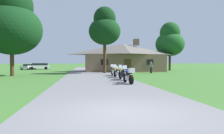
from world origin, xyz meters
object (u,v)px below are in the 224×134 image
object	(u,v)px
tree_left_near	(12,22)
parked_white_suv_far_left	(39,66)
bystander_gray_shirt_near_lodge	(151,67)
motorcycle_blue_nearest_to_camera	(129,76)
motorcycle_yellow_second_in_row	(124,74)
parked_silver_sedan_far_left	(29,67)
motorcycle_yellow_third_in_row	(118,72)
tree_right_of_lodge	(170,41)
motorcycle_orange_farthest_in_row	(114,71)
tree_by_lodge_front	(105,28)

from	to	relation	value
tree_left_near	parked_white_suv_far_left	size ratio (longest dim) A/B	2.20
bystander_gray_shirt_near_lodge	tree_left_near	world-z (taller)	tree_left_near
motorcycle_blue_nearest_to_camera	bystander_gray_shirt_near_lodge	world-z (taller)	bystander_gray_shirt_near_lodge
motorcycle_yellow_second_in_row	parked_silver_sedan_far_left	world-z (taller)	motorcycle_yellow_second_in_row
motorcycle_blue_nearest_to_camera	bystander_gray_shirt_near_lodge	bearing A→B (deg)	59.19
motorcycle_yellow_third_in_row	parked_silver_sedan_far_left	distance (m)	29.81
motorcycle_blue_nearest_to_camera	bystander_gray_shirt_near_lodge	xyz separation A→B (m)	(6.54, 13.63, 0.31)
motorcycle_yellow_third_in_row	parked_silver_sedan_far_left	bearing A→B (deg)	109.45
motorcycle_blue_nearest_to_camera	tree_left_near	distance (m)	16.26
parked_white_suv_far_left	tree_right_of_lodge	bearing A→B (deg)	-117.91
tree_right_of_lodge	parked_silver_sedan_far_left	xyz separation A→B (m)	(-28.34, 8.99, -5.11)
parked_white_suv_far_left	parked_silver_sedan_far_left	xyz separation A→B (m)	(-2.23, -0.05, -0.13)
motorcycle_yellow_second_in_row	tree_right_of_lodge	xyz separation A→B (m)	(13.14, 19.41, 5.15)
tree_right_of_lodge	parked_silver_sedan_far_left	bearing A→B (deg)	162.40
motorcycle_yellow_third_in_row	motorcycle_orange_farthest_in_row	size ratio (longest dim) A/B	0.99
motorcycle_yellow_third_in_row	parked_silver_sedan_far_left	size ratio (longest dim) A/B	0.46
motorcycle_orange_farthest_in_row	parked_white_suv_far_left	size ratio (longest dim) A/B	0.43
motorcycle_blue_nearest_to_camera	tree_right_of_lodge	bearing A→B (deg)	53.85
tree_left_near	tree_right_of_lodge	xyz separation A→B (m)	(24.71, 12.02, -0.40)
tree_right_of_lodge	bystander_gray_shirt_near_lodge	bearing A→B (deg)	-128.31
tree_by_lodge_front	tree_right_of_lodge	distance (m)	15.77
motorcycle_yellow_third_in_row	tree_left_near	bearing A→B (deg)	147.03
motorcycle_yellow_third_in_row	tree_by_lodge_front	size ratio (longest dim) A/B	0.22
motorcycle_blue_nearest_to_camera	parked_white_suv_far_left	world-z (taller)	parked_white_suv_far_left
motorcycle_blue_nearest_to_camera	parked_silver_sedan_far_left	size ratio (longest dim) A/B	0.46
motorcycle_yellow_third_in_row	parked_white_suv_far_left	distance (m)	28.79
bystander_gray_shirt_near_lodge	parked_silver_sedan_far_left	distance (m)	27.82
motorcycle_yellow_second_in_row	parked_silver_sedan_far_left	bearing A→B (deg)	112.66
bystander_gray_shirt_near_lodge	tree_right_of_lodge	size ratio (longest dim) A/B	0.18
motorcycle_blue_nearest_to_camera	motorcycle_orange_farthest_in_row	xyz separation A→B (m)	(0.27, 8.25, -0.01)
motorcycle_yellow_third_in_row	bystander_gray_shirt_near_lodge	world-z (taller)	bystander_gray_shirt_near_lodge
motorcycle_yellow_second_in_row	tree_left_near	distance (m)	14.81
motorcycle_yellow_second_in_row	bystander_gray_shirt_near_lodge	world-z (taller)	bystander_gray_shirt_near_lodge
motorcycle_yellow_second_in_row	parked_white_suv_far_left	bearing A→B (deg)	109.01
motorcycle_yellow_third_in_row	parked_white_suv_far_left	world-z (taller)	parked_white_suv_far_left
motorcycle_yellow_third_in_row	tree_right_of_lodge	distance (m)	21.80
motorcycle_yellow_third_in_row	motorcycle_orange_farthest_in_row	distance (m)	2.61
motorcycle_yellow_second_in_row	motorcycle_orange_farthest_in_row	distance (m)	5.39
motorcycle_orange_farthest_in_row	parked_silver_sedan_far_left	xyz separation A→B (m)	(-15.25, 23.02, 0.03)
motorcycle_yellow_second_in_row	motorcycle_orange_farthest_in_row	xyz separation A→B (m)	(0.05, 5.39, 0.00)
motorcycle_blue_nearest_to_camera	tree_left_near	world-z (taller)	tree_left_near
bystander_gray_shirt_near_lodge	parked_silver_sedan_far_left	bearing A→B (deg)	19.78
motorcycle_orange_farthest_in_row	tree_left_near	world-z (taller)	tree_left_near
tree_by_lodge_front	parked_silver_sedan_far_left	distance (m)	23.31
tree_right_of_lodge	parked_white_suv_far_left	distance (m)	28.08
parked_white_suv_far_left	motorcycle_yellow_second_in_row	bearing A→B (deg)	-164.30
motorcycle_orange_farthest_in_row	tree_left_near	size ratio (longest dim) A/B	0.20
motorcycle_orange_farthest_in_row	tree_right_of_lodge	distance (m)	19.87
motorcycle_orange_farthest_in_row	tree_right_of_lodge	size ratio (longest dim) A/B	0.22
motorcycle_orange_farthest_in_row	bystander_gray_shirt_near_lodge	bearing A→B (deg)	34.06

